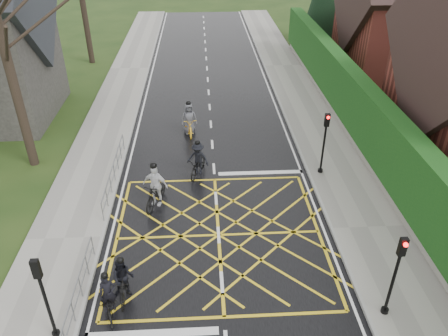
{
  "coord_description": "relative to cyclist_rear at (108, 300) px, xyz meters",
  "views": [
    {
      "loc": [
        -0.53,
        -13.31,
        11.37
      ],
      "look_at": [
        0.38,
        2.95,
        1.3
      ],
      "focal_mm": 35.0,
      "sensor_mm": 36.0,
      "label": 1
    }
  ],
  "objects": [
    {
      "name": "ground",
      "position": [
        3.67,
        3.54,
        -0.53
      ],
      "size": [
        120.0,
        120.0,
        0.0
      ],
      "primitive_type": "plane",
      "color": "black",
      "rests_on": "ground"
    },
    {
      "name": "road",
      "position": [
        3.67,
        3.54,
        -0.52
      ],
      "size": [
        9.0,
        80.0,
        0.01
      ],
      "primitive_type": "cube",
      "color": "black",
      "rests_on": "ground"
    },
    {
      "name": "sidewalk_right",
      "position": [
        9.67,
        3.54,
        -0.45
      ],
      "size": [
        3.0,
        80.0,
        0.15
      ],
      "primitive_type": "cube",
      "color": "gray",
      "rests_on": "ground"
    },
    {
      "name": "sidewalk_left",
      "position": [
        -2.33,
        3.54,
        -0.45
      ],
      "size": [
        3.0,
        80.0,
        0.15
      ],
      "primitive_type": "cube",
      "color": "gray",
      "rests_on": "ground"
    },
    {
      "name": "stone_wall",
      "position": [
        11.42,
        9.54,
        -0.18
      ],
      "size": [
        0.5,
        38.0,
        0.7
      ],
      "primitive_type": "cube",
      "color": "slate",
      "rests_on": "ground"
    },
    {
      "name": "hedge",
      "position": [
        11.42,
        9.54,
        1.57
      ],
      "size": [
        0.9,
        38.0,
        2.8
      ],
      "primitive_type": "cube",
      "color": "#103C12",
      "rests_on": "stone_wall"
    },
    {
      "name": "house_far",
      "position": [
        18.42,
        21.54,
        3.83
      ],
      "size": [
        9.8,
        8.8,
        10.3
      ],
      "color": "maroon",
      "rests_on": "ground"
    },
    {
      "name": "railing_south",
      "position": [
        -0.98,
        0.04,
        0.25
      ],
      "size": [
        0.05,
        5.04,
        1.03
      ],
      "color": "slate",
      "rests_on": "ground"
    },
    {
      "name": "railing_north",
      "position": [
        -0.98,
        7.54,
        0.26
      ],
      "size": [
        0.05,
        6.04,
        1.03
      ],
      "color": "slate",
      "rests_on": "ground"
    },
    {
      "name": "traffic_light_ne",
      "position": [
        8.77,
        7.73,
        1.13
      ],
      "size": [
        0.24,
        0.31,
        3.21
      ],
      "rotation": [
        0.0,
        0.0,
        3.14
      ],
      "color": "black",
      "rests_on": "ground"
    },
    {
      "name": "traffic_light_se",
      "position": [
        8.77,
        -0.67,
        1.13
      ],
      "size": [
        0.24,
        0.31,
        3.21
      ],
      "rotation": [
        0.0,
        0.0,
        3.14
      ],
      "color": "black",
      "rests_on": "ground"
    },
    {
      "name": "traffic_light_sw",
      "position": [
        -1.43,
        -0.96,
        1.13
      ],
      "size": [
        0.24,
        0.31,
        3.21
      ],
      "color": "black",
      "rests_on": "ground"
    },
    {
      "name": "cyclist_rear",
      "position": [
        0.0,
        0.0,
        0.0
      ],
      "size": [
        1.02,
        1.77,
        1.63
      ],
      "rotation": [
        0.0,
        0.0,
        0.28
      ],
      "color": "black",
      "rests_on": "ground"
    },
    {
      "name": "cyclist_back",
      "position": [
        0.4,
        0.62,
        0.1
      ],
      "size": [
        0.77,
        1.69,
        1.68
      ],
      "rotation": [
        0.0,
        0.0,
        0.05
      ],
      "color": "black",
      "rests_on": "ground"
    },
    {
      "name": "cyclist_mid",
      "position": [
        2.9,
        8.14,
        0.13
      ],
      "size": [
        1.24,
        1.96,
        1.8
      ],
      "rotation": [
        0.0,
        0.0,
        -0.35
      ],
      "color": "black",
      "rests_on": "ground"
    },
    {
      "name": "cyclist_front",
      "position": [
        1.07,
        5.75,
        0.24
      ],
      "size": [
        1.21,
        2.16,
        2.08
      ],
      "rotation": [
        0.0,
        0.0,
        -0.32
      ],
      "color": "black",
      "rests_on": "ground"
    },
    {
      "name": "cyclist_lead",
      "position": [
        2.43,
        12.46,
        0.15
      ],
      "size": [
        0.95,
        2.08,
        1.95
      ],
      "rotation": [
        0.0,
        0.0,
        0.13
      ],
      "color": "gold",
      "rests_on": "ground"
    }
  ]
}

